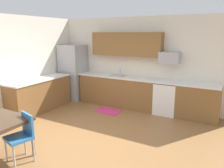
# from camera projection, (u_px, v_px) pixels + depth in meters

# --- Properties ---
(ground_plane) EXTENTS (12.00, 12.00, 0.00)m
(ground_plane) POSITION_uv_depth(u_px,v_px,m) (90.00, 138.00, 4.73)
(ground_plane) COLOR olive
(wall_back) EXTENTS (5.80, 0.10, 2.70)m
(wall_back) POSITION_uv_depth(u_px,v_px,m) (138.00, 62.00, 6.69)
(wall_back) COLOR silver
(wall_back) RESTS_ON ground
(wall_left) EXTENTS (0.10, 5.80, 2.70)m
(wall_left) POSITION_uv_depth(u_px,v_px,m) (4.00, 67.00, 5.66)
(wall_left) COLOR silver
(wall_left) RESTS_ON ground
(cabinet_run_back) EXTENTS (2.47, 0.60, 0.90)m
(cabinet_run_back) POSITION_uv_depth(u_px,v_px,m) (118.00, 91.00, 6.83)
(cabinet_run_back) COLOR brown
(cabinet_run_back) RESTS_ON ground
(cabinet_run_back_right) EXTENTS (1.08, 0.60, 0.90)m
(cabinet_run_back_right) POSITION_uv_depth(u_px,v_px,m) (198.00, 102.00, 5.72)
(cabinet_run_back_right) COLOR brown
(cabinet_run_back_right) RESTS_ON ground
(cabinet_run_left) EXTENTS (0.60, 2.00, 0.90)m
(cabinet_run_left) POSITION_uv_depth(u_px,v_px,m) (40.00, 95.00, 6.39)
(cabinet_run_left) COLOR brown
(cabinet_run_left) RESTS_ON ground
(countertop_back) EXTENTS (4.80, 0.64, 0.04)m
(countertop_back) POSITION_uv_depth(u_px,v_px,m) (133.00, 78.00, 6.48)
(countertop_back) COLOR silver
(countertop_back) RESTS_ON cabinet_run_back
(countertop_left) EXTENTS (0.64, 2.00, 0.04)m
(countertop_left) POSITION_uv_depth(u_px,v_px,m) (39.00, 79.00, 6.28)
(countertop_left) COLOR silver
(countertop_left) RESTS_ON cabinet_run_left
(upper_cabinets_back) EXTENTS (2.20, 0.34, 0.70)m
(upper_cabinets_back) POSITION_uv_depth(u_px,v_px,m) (126.00, 44.00, 6.52)
(upper_cabinets_back) COLOR brown
(refrigerator) EXTENTS (0.76, 0.70, 1.85)m
(refrigerator) POSITION_uv_depth(u_px,v_px,m) (73.00, 72.00, 7.44)
(refrigerator) COLOR #9EA0A5
(refrigerator) RESTS_ON ground
(oven_range) EXTENTS (0.60, 0.60, 0.91)m
(oven_range) POSITION_uv_depth(u_px,v_px,m) (166.00, 98.00, 6.11)
(oven_range) COLOR white
(oven_range) RESTS_ON ground
(microwave) EXTENTS (0.54, 0.36, 0.32)m
(microwave) POSITION_uv_depth(u_px,v_px,m) (170.00, 58.00, 5.95)
(microwave) COLOR #9EA0A5
(sink_basin) EXTENTS (0.48, 0.40, 0.14)m
(sink_basin) POSITION_uv_depth(u_px,v_px,m) (118.00, 78.00, 6.74)
(sink_basin) COLOR #A5A8AD
(sink_basin) RESTS_ON countertop_back
(sink_faucet) EXTENTS (0.02, 0.02, 0.24)m
(sink_faucet) POSITION_uv_depth(u_px,v_px,m) (120.00, 72.00, 6.85)
(sink_faucet) COLOR #B2B5BA
(sink_faucet) RESTS_ON countertop_back
(chair_near_table) EXTENTS (0.49, 0.49, 0.85)m
(chair_near_table) POSITION_uv_depth(u_px,v_px,m) (22.00, 134.00, 3.81)
(chair_near_table) COLOR #2D72B7
(chair_near_table) RESTS_ON ground
(floor_mat) EXTENTS (0.70, 0.50, 0.01)m
(floor_mat) POSITION_uv_depth(u_px,v_px,m) (108.00, 111.00, 6.36)
(floor_mat) COLOR #CC3372
(floor_mat) RESTS_ON ground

